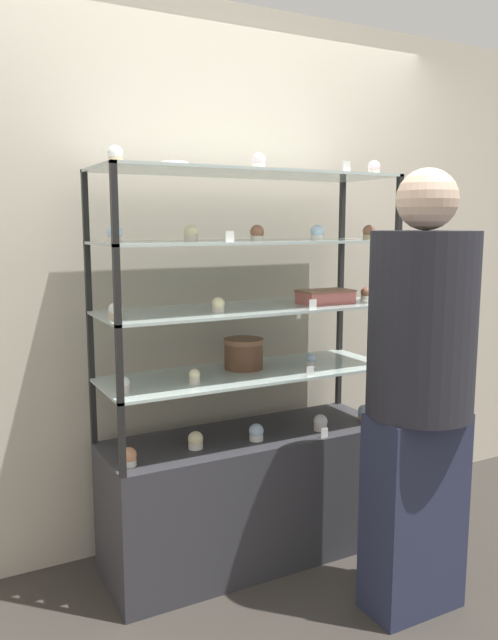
% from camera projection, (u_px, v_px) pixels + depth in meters
% --- Properties ---
extents(ground_plane, '(20.00, 20.00, 0.00)m').
position_uv_depth(ground_plane, '(249.00, 556.00, 2.97)').
color(ground_plane, '#38332D').
extents(back_wall, '(8.00, 0.05, 2.60)m').
position_uv_depth(back_wall, '(214.00, 278.00, 3.10)').
color(back_wall, beige).
rests_on(back_wall, ground_plane).
extents(display_base, '(1.34, 0.46, 0.61)m').
position_uv_depth(display_base, '(249.00, 496.00, 2.92)').
color(display_base, '#333338').
rests_on(display_base, ground_plane).
extents(display_riser_lower, '(1.34, 0.46, 0.30)m').
position_uv_depth(display_riser_lower, '(249.00, 375.00, 2.83)').
color(display_riser_lower, black).
rests_on(display_riser_lower, display_base).
extents(display_riser_middle, '(1.34, 0.46, 0.30)m').
position_uv_depth(display_riser_middle, '(249.00, 311.00, 2.79)').
color(display_riser_middle, black).
rests_on(display_riser_middle, display_riser_lower).
extents(display_riser_upper, '(1.34, 0.46, 0.30)m').
position_uv_depth(display_riser_upper, '(249.00, 245.00, 2.74)').
color(display_riser_upper, black).
rests_on(display_riser_upper, display_riser_middle).
extents(display_riser_top, '(1.34, 0.46, 0.30)m').
position_uv_depth(display_riser_top, '(249.00, 176.00, 2.70)').
color(display_riser_top, black).
rests_on(display_riser_top, display_riser_upper).
extents(layer_cake_centerpiece, '(0.19, 0.19, 0.14)m').
position_uv_depth(layer_cake_centerpiece, '(244.00, 353.00, 2.88)').
color(layer_cake_centerpiece, brown).
rests_on(layer_cake_centerpiece, display_riser_lower).
extents(sheet_cake_frosted, '(0.25, 0.15, 0.06)m').
position_uv_depth(sheet_cake_frosted, '(325.00, 297.00, 2.91)').
color(sheet_cake_frosted, '#C66660').
rests_on(sheet_cake_frosted, display_riser_middle).
extents(cupcake_0, '(0.07, 0.07, 0.08)m').
position_uv_depth(cupcake_0, '(128.00, 457.00, 2.49)').
color(cupcake_0, white).
rests_on(cupcake_0, display_base).
extents(cupcake_1, '(0.07, 0.07, 0.08)m').
position_uv_depth(cupcake_1, '(196.00, 441.00, 2.68)').
color(cupcake_1, white).
rests_on(cupcake_1, display_base).
extents(cupcake_2, '(0.07, 0.07, 0.08)m').
position_uv_depth(cupcake_2, '(256.00, 433.00, 2.78)').
color(cupcake_2, white).
rests_on(cupcake_2, display_base).
extents(cupcake_3, '(0.07, 0.07, 0.08)m').
position_uv_depth(cupcake_3, '(320.00, 423.00, 2.92)').
color(cupcake_3, beige).
rests_on(cupcake_3, display_base).
extents(cupcake_4, '(0.07, 0.07, 0.08)m').
position_uv_depth(cupcake_4, '(365.00, 413.00, 3.08)').
color(cupcake_4, '#CCB28C').
rests_on(cupcake_4, display_base).
extents(price_tag_0, '(0.04, 0.00, 0.04)m').
position_uv_depth(price_tag_0, '(324.00, 433.00, 2.82)').
color(price_tag_0, white).
rests_on(price_tag_0, display_base).
extents(cupcake_5, '(0.05, 0.05, 0.06)m').
position_uv_depth(cupcake_5, '(124.00, 385.00, 2.47)').
color(cupcake_5, beige).
rests_on(cupcake_5, display_riser_lower).
extents(cupcake_6, '(0.05, 0.05, 0.06)m').
position_uv_depth(cupcake_6, '(195.00, 376.00, 2.60)').
color(cupcake_6, beige).
rests_on(cupcake_6, display_riser_lower).
extents(cupcake_7, '(0.05, 0.05, 0.06)m').
position_uv_depth(cupcake_7, '(311.00, 360.00, 2.92)').
color(cupcake_7, white).
rests_on(cupcake_7, display_riser_lower).
extents(cupcake_8, '(0.05, 0.05, 0.06)m').
position_uv_depth(cupcake_8, '(376.00, 356.00, 3.02)').
color(cupcake_8, beige).
rests_on(cupcake_8, display_riser_lower).
extents(price_tag_1, '(0.04, 0.00, 0.04)m').
position_uv_depth(price_tag_1, '(310.00, 371.00, 2.73)').
color(price_tag_1, white).
rests_on(price_tag_1, display_riser_lower).
extents(cupcake_9, '(0.05, 0.05, 0.06)m').
position_uv_depth(cupcake_9, '(115.00, 311.00, 2.43)').
color(cupcake_9, '#CCB28C').
rests_on(cupcake_9, display_riser_middle).
extents(cupcake_10, '(0.05, 0.05, 0.06)m').
position_uv_depth(cupcake_10, '(218.00, 305.00, 2.61)').
color(cupcake_10, beige).
rests_on(cupcake_10, display_riser_middle).
extents(cupcake_11, '(0.05, 0.05, 0.06)m').
position_uv_depth(cupcake_11, '(366.00, 294.00, 3.04)').
color(cupcake_11, beige).
rests_on(cupcake_11, display_riser_middle).
extents(price_tag_2, '(0.04, 0.00, 0.04)m').
position_uv_depth(price_tag_2, '(313.00, 305.00, 2.69)').
color(price_tag_2, white).
rests_on(price_tag_2, display_riser_middle).
extents(cupcake_12, '(0.06, 0.06, 0.07)m').
position_uv_depth(cupcake_12, '(114.00, 234.00, 2.38)').
color(cupcake_12, beige).
rests_on(cupcake_12, display_riser_upper).
extents(cupcake_13, '(0.06, 0.06, 0.07)m').
position_uv_depth(cupcake_13, '(191.00, 234.00, 2.56)').
color(cupcake_13, beige).
rests_on(cupcake_13, display_riser_upper).
extents(cupcake_14, '(0.06, 0.06, 0.07)m').
position_uv_depth(cupcake_14, '(256.00, 233.00, 2.67)').
color(cupcake_14, beige).
rests_on(cupcake_14, display_riser_upper).
extents(cupcake_15, '(0.06, 0.06, 0.07)m').
position_uv_depth(cupcake_15, '(317.00, 233.00, 2.78)').
color(cupcake_15, white).
rests_on(cupcake_15, display_riser_upper).
extents(cupcake_16, '(0.06, 0.06, 0.07)m').
position_uv_depth(cupcake_16, '(369.00, 233.00, 2.96)').
color(cupcake_16, '#CCB28C').
rests_on(cupcake_16, display_riser_upper).
extents(price_tag_3, '(0.04, 0.00, 0.04)m').
position_uv_depth(price_tag_3, '(230.00, 237.00, 2.46)').
color(price_tag_3, white).
rests_on(price_tag_3, display_riser_upper).
extents(cupcake_17, '(0.06, 0.06, 0.07)m').
position_uv_depth(cupcake_17, '(115.00, 155.00, 2.35)').
color(cupcake_17, '#CCB28C').
rests_on(cupcake_17, display_riser_top).
extents(cupcake_18, '(0.06, 0.06, 0.07)m').
position_uv_depth(cupcake_18, '(259.00, 162.00, 2.59)').
color(cupcake_18, white).
rests_on(cupcake_18, display_riser_top).
extents(cupcake_19, '(0.06, 0.06, 0.07)m').
position_uv_depth(cupcake_19, '(374.00, 168.00, 2.91)').
color(cupcake_19, beige).
rests_on(cupcake_19, display_riser_top).
extents(price_tag_4, '(0.04, 0.00, 0.04)m').
position_uv_depth(price_tag_4, '(347.00, 166.00, 2.68)').
color(price_tag_4, white).
rests_on(price_tag_4, display_riser_top).
extents(donut_glazed, '(0.12, 0.12, 0.03)m').
position_uv_depth(donut_glazed, '(175.00, 165.00, 2.58)').
color(donut_glazed, '#EFB2BC').
rests_on(donut_glazed, display_riser_top).
extents(customer_figure, '(0.41, 0.41, 1.77)m').
position_uv_depth(customer_figure, '(419.00, 383.00, 2.44)').
color(customer_figure, '#282D47').
rests_on(customer_figure, ground_plane).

